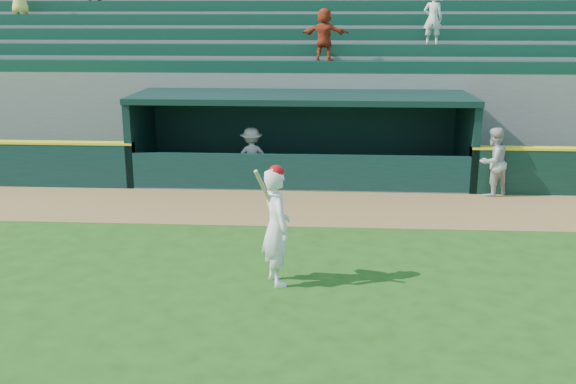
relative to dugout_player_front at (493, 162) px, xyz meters
name	(u,v)px	position (x,y,z in m)	size (l,w,h in m)	color
ground	(282,289)	(-5.04, -6.35, -0.90)	(120.00, 120.00, 0.00)	#1E4812
warning_track	(296,207)	(-5.04, -1.45, -0.89)	(40.00, 3.00, 0.01)	olive
dugout_player_front	(493,162)	(0.00, 0.00, 0.00)	(0.87, 0.68, 1.80)	#ADADA7
dugout_player_inside	(252,157)	(-6.38, 0.65, -0.09)	(1.05, 0.60, 1.62)	#A3A29D
dugout	(302,131)	(-5.04, 1.65, 0.46)	(9.40, 2.80, 2.46)	#62625E
stands	(308,80)	(-5.01, 6.21, 1.50)	(34.50, 6.32, 6.95)	slate
batter_at_plate	(276,225)	(-5.17, -6.06, 0.16)	(0.76, 0.89, 2.14)	white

